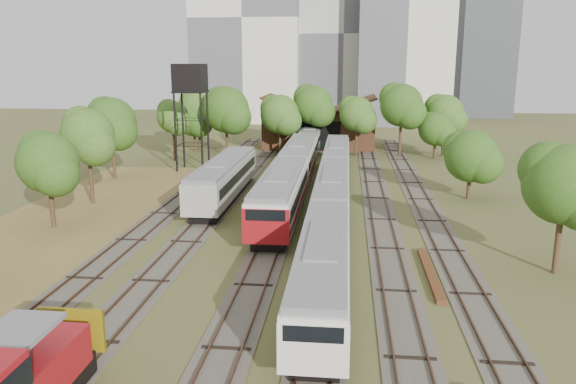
# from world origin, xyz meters

# --- Properties ---
(ground) EXTENTS (240.00, 240.00, 0.00)m
(ground) POSITION_xyz_m (0.00, 0.00, 0.00)
(ground) COLOR #475123
(ground) RESTS_ON ground
(dry_grass_patch) EXTENTS (14.00, 60.00, 0.04)m
(dry_grass_patch) POSITION_xyz_m (-18.00, 8.00, 0.02)
(dry_grass_patch) COLOR brown
(dry_grass_patch) RESTS_ON ground
(tracks) EXTENTS (24.60, 80.00, 0.19)m
(tracks) POSITION_xyz_m (-0.67, 25.00, 0.04)
(tracks) COLOR #4C473D
(tracks) RESTS_ON ground
(railcar_red_set) EXTENTS (3.10, 34.58, 3.84)m
(railcar_red_set) POSITION_xyz_m (-2.00, 25.32, 2.03)
(railcar_red_set) COLOR black
(railcar_red_set) RESTS_ON ground
(railcar_green_set) EXTENTS (2.76, 52.08, 3.41)m
(railcar_green_set) POSITION_xyz_m (2.00, 18.91, 1.80)
(railcar_green_set) COLOR black
(railcar_green_set) RESTS_ON ground
(railcar_rear) EXTENTS (2.77, 16.08, 3.42)m
(railcar_rear) POSITION_xyz_m (-2.00, 52.57, 1.81)
(railcar_rear) COLOR black
(railcar_rear) RESTS_ON ground
(old_grey_coach) EXTENTS (2.97, 18.00, 3.67)m
(old_grey_coach) POSITION_xyz_m (-8.00, 23.07, 2.00)
(old_grey_coach) COLOR black
(old_grey_coach) RESTS_ON ground
(water_tower) EXTENTS (3.53, 3.53, 12.20)m
(water_tower) POSITION_xyz_m (-14.84, 37.36, 10.29)
(water_tower) COLOR black
(water_tower) RESTS_ON ground
(rail_pile_far) EXTENTS (0.53, 8.55, 0.28)m
(rail_pile_far) POSITION_xyz_m (8.20, 5.86, 0.14)
(rail_pile_far) COLOR brown
(rail_pile_far) RESTS_ON ground
(maintenance_shed) EXTENTS (16.45, 11.55, 7.58)m
(maintenance_shed) POSITION_xyz_m (-1.00, 57.98, 2.91)
(maintenance_shed) COLOR #3A1E15
(maintenance_shed) RESTS_ON ground
(tree_band_left) EXTENTS (8.54, 64.61, 8.78)m
(tree_band_left) POSITION_xyz_m (-19.89, 22.30, 5.37)
(tree_band_left) COLOR #382616
(tree_band_left) RESTS_ON ground
(tree_band_far) EXTENTS (39.16, 10.19, 9.64)m
(tree_band_far) POSITION_xyz_m (-2.57, 49.91, 6.11)
(tree_band_far) COLOR #382616
(tree_band_far) RESTS_ON ground
(tree_band_right) EXTENTS (6.04, 45.91, 7.82)m
(tree_band_right) POSITION_xyz_m (14.90, 25.99, 4.47)
(tree_band_right) COLOR #382616
(tree_band_right) RESTS_ON ground
(tower_left) EXTENTS (22.00, 16.00, 42.00)m
(tower_left) POSITION_xyz_m (-18.00, 95.00, 21.00)
(tower_left) COLOR beige
(tower_left) RESTS_ON ground
(tower_centre) EXTENTS (20.00, 18.00, 36.00)m
(tower_centre) POSITION_xyz_m (2.00, 100.00, 18.00)
(tower_centre) COLOR #AEAD9E
(tower_centre) RESTS_ON ground
(tower_right) EXTENTS (18.00, 16.00, 48.00)m
(tower_right) POSITION_xyz_m (14.00, 92.00, 24.00)
(tower_right) COLOR beige
(tower_right) RESTS_ON ground
(tower_far_right) EXTENTS (12.00, 12.00, 28.00)m
(tower_far_right) POSITION_xyz_m (34.00, 110.00, 14.00)
(tower_far_right) COLOR #3D4044
(tower_far_right) RESTS_ON ground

